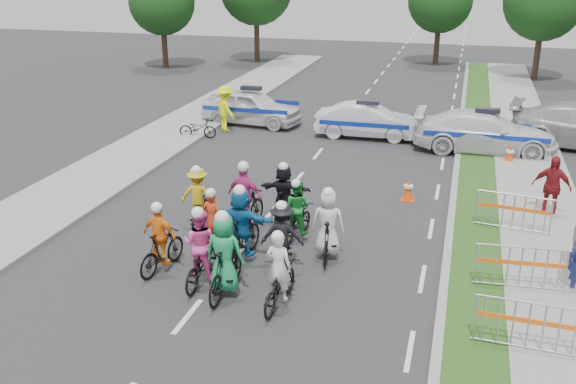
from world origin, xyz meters
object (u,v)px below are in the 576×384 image
(rider_10, at_px, (199,203))
(rider_2, at_px, (201,255))
(rider_8, at_px, (297,216))
(police_car_1, at_px, (367,121))
(rider_1, at_px, (225,263))
(rider_6, at_px, (214,231))
(rider_5, at_px, (242,229))
(rider_7, at_px, (328,231))
(cone_0, at_px, (408,190))
(rider_4, at_px, (282,244))
(tree_4, at_px, (440,1))
(barrier_1, at_px, (520,269))
(police_car_0, at_px, (252,107))
(tree_1, at_px, (544,1))
(police_car_2, at_px, (485,132))
(barrier_0, at_px, (528,328))
(rider_9, at_px, (245,205))
(rider_0, at_px, (279,281))
(marshal_hiviz, at_px, (226,108))
(tree_0, at_px, (162,2))
(rider_3, at_px, (161,244))
(parked_bike, at_px, (198,128))
(barrier_2, at_px, (513,214))
(rider_11, at_px, (284,198))
(cone_1, at_px, (510,154))

(rider_10, bearing_deg, rider_2, 104.95)
(rider_8, height_order, police_car_1, rider_8)
(rider_1, distance_m, rider_6, 2.21)
(rider_5, relative_size, rider_7, 1.05)
(rider_10, bearing_deg, cone_0, -155.27)
(rider_4, height_order, tree_4, tree_4)
(rider_8, xyz_separation_m, barrier_1, (5.52, -1.46, -0.07))
(police_car_0, relative_size, tree_4, 0.71)
(rider_1, xyz_separation_m, tree_1, (8.55, 28.93, 3.75))
(police_car_2, xyz_separation_m, barrier_0, (0.68, -13.48, -0.21))
(rider_9, bearing_deg, rider_0, 130.81)
(tree_4, bearing_deg, rider_8, -93.52)
(rider_5, bearing_deg, marshal_hiviz, -59.37)
(rider_2, distance_m, rider_8, 3.30)
(rider_9, xyz_separation_m, tree_0, (-13.73, 23.50, 3.41))
(rider_1, bearing_deg, tree_4, -93.75)
(rider_2, height_order, rider_10, rider_2)
(rider_3, bearing_deg, barrier_0, -178.32)
(rider_2, bearing_deg, parked_bike, -66.00)
(cone_0, bearing_deg, police_car_2, 69.12)
(rider_4, xyz_separation_m, tree_1, (7.66, 27.48, 3.83))
(rider_9, relative_size, barrier_2, 1.01)
(tree_4, bearing_deg, barrier_1, -83.20)
(rider_11, height_order, tree_1, tree_1)
(rider_7, xyz_separation_m, cone_0, (1.52, 4.57, -0.40))
(marshal_hiviz, height_order, barrier_2, marshal_hiviz)
(rider_5, bearing_deg, tree_0, -52.56)
(rider_10, height_order, rider_11, rider_11)
(rider_2, relative_size, tree_1, 0.28)
(rider_5, relative_size, cone_0, 2.85)
(rider_3, bearing_deg, rider_4, -153.99)
(rider_5, bearing_deg, rider_0, 136.85)
(rider_4, distance_m, rider_7, 1.30)
(rider_11, relative_size, police_car_2, 0.35)
(barrier_0, bearing_deg, cone_0, 111.35)
(rider_4, relative_size, parked_bike, 1.22)
(barrier_2, relative_size, cone_1, 2.86)
(rider_8, height_order, rider_9, rider_9)
(rider_1, xyz_separation_m, marshal_hiviz, (-5.01, 13.19, 0.16))
(parked_bike, bearing_deg, barrier_0, -143.66)
(rider_0, xyz_separation_m, tree_4, (1.28, 33.04, 3.59))
(rider_6, xyz_separation_m, police_car_2, (6.62, 10.97, 0.18))
(rider_5, distance_m, rider_7, 2.12)
(police_car_1, distance_m, parked_bike, 6.94)
(tree_1, distance_m, tree_4, 7.22)
(police_car_1, bearing_deg, marshal_hiviz, 93.95)
(rider_10, relative_size, barrier_0, 0.92)
(police_car_0, height_order, police_car_2, police_car_2)
(rider_6, distance_m, police_car_0, 13.04)
(rider_3, bearing_deg, rider_6, -112.56)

